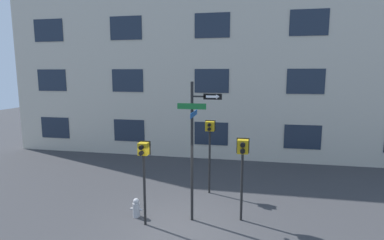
% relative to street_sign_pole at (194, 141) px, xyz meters
% --- Properties ---
extents(ground_plane, '(60.00, 60.00, 0.00)m').
position_rel_street_sign_pole_xyz_m(ground_plane, '(-0.38, -0.60, -2.63)').
color(ground_plane, '#38383A').
extents(building_facade, '(24.00, 0.63, 14.40)m').
position_rel_street_sign_pole_xyz_m(building_facade, '(-0.38, 7.45, 4.57)').
color(building_facade, beige).
rests_on(building_facade, ground_plane).
extents(street_sign_pole, '(1.36, 1.06, 4.47)m').
position_rel_street_sign_pole_xyz_m(street_sign_pole, '(0.00, 0.00, 0.00)').
color(street_sign_pole, black).
rests_on(street_sign_pole, ground_plane).
extents(pedestrian_signal_left, '(0.36, 0.40, 2.67)m').
position_rel_street_sign_pole_xyz_m(pedestrian_signal_left, '(-1.46, -0.58, -0.55)').
color(pedestrian_signal_left, black).
rests_on(pedestrian_signal_left, ground_plane).
extents(pedestrian_signal_right, '(0.40, 0.40, 2.70)m').
position_rel_street_sign_pole_xyz_m(pedestrian_signal_right, '(1.49, 0.28, -0.48)').
color(pedestrian_signal_right, black).
rests_on(pedestrian_signal_right, ground_plane).
extents(pedestrian_signal_across, '(0.40, 0.40, 2.91)m').
position_rel_street_sign_pole_xyz_m(pedestrian_signal_across, '(0.18, 2.33, -0.35)').
color(pedestrian_signal_across, black).
rests_on(pedestrian_signal_across, ground_plane).
extents(fire_hydrant, '(0.39, 0.23, 0.64)m').
position_rel_street_sign_pole_xyz_m(fire_hydrant, '(-1.93, -0.13, -2.32)').
color(fire_hydrant, '#A5A5A8').
rests_on(fire_hydrant, ground_plane).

